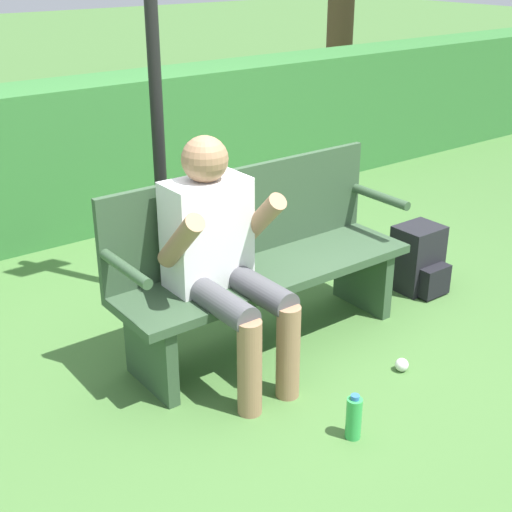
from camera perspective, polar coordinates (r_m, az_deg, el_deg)
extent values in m
plane|color=#426B33|center=(3.79, 0.90, -6.91)|extent=(40.00, 40.00, 0.00)
cube|color=#337033|center=(5.34, -13.68, 7.79)|extent=(12.00, 0.54, 1.05)
cube|color=#334C33|center=(3.60, 0.94, -1.33)|extent=(1.62, 0.45, 0.05)
cube|color=#334C33|center=(3.66, -1.04, 3.50)|extent=(1.62, 0.04, 0.48)
cube|color=#334C33|center=(3.37, -8.44, -7.63)|extent=(0.06, 0.41, 0.38)
cube|color=#334C33|center=(4.12, 8.52, -1.57)|extent=(0.06, 0.41, 0.38)
cylinder|color=#334C33|center=(3.12, -10.45, -0.96)|extent=(0.05, 0.41, 0.05)
cylinder|color=#334C33|center=(4.01, 9.87, 4.70)|extent=(0.05, 0.41, 0.05)
cube|color=silver|center=(3.35, -3.94, 1.86)|extent=(0.40, 0.22, 0.52)
sphere|color=#997051|center=(3.23, -4.12, 7.72)|extent=(0.22, 0.22, 0.22)
cylinder|color=#4C4C51|center=(3.21, -3.09, -3.61)|extent=(0.13, 0.48, 0.13)
cylinder|color=#4C4C51|center=(3.32, 0.02, -2.58)|extent=(0.13, 0.48, 0.13)
cylinder|color=#997051|center=(3.15, -0.52, -8.95)|extent=(0.11, 0.11, 0.46)
cylinder|color=#997051|center=(3.27, 2.58, -7.69)|extent=(0.11, 0.11, 0.46)
cylinder|color=#997051|center=(3.12, -6.06, 1.18)|extent=(0.09, 0.32, 0.32)
cylinder|color=#997051|center=(3.35, 0.38, 2.93)|extent=(0.09, 0.32, 0.32)
cube|color=black|center=(4.39, 12.75, -0.13)|extent=(0.27, 0.22, 0.40)
cube|color=black|center=(4.35, 14.11, -1.97)|extent=(0.20, 0.08, 0.18)
cylinder|color=green|center=(3.11, 7.82, -12.74)|extent=(0.07, 0.07, 0.19)
cylinder|color=#2D66B2|center=(3.05, 7.93, -11.13)|extent=(0.04, 0.04, 0.02)
cylinder|color=black|center=(3.91, -8.01, 12.61)|extent=(0.07, 0.07, 2.39)
cylinder|color=brown|center=(9.27, 6.83, 19.43)|extent=(0.33, 0.33, 2.52)
sphere|color=silver|center=(3.61, 11.58, -8.52)|extent=(0.07, 0.07, 0.07)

